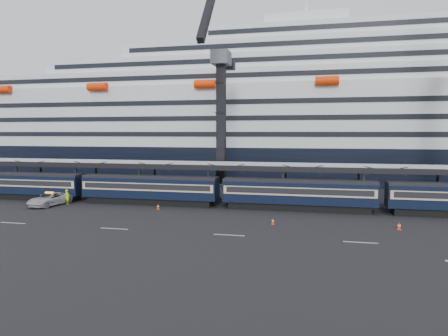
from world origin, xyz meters
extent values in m
plane|color=black|center=(0.00, 0.00, 0.00)|extent=(260.00, 260.00, 0.00)
cube|color=beige|center=(-38.00, -4.00, 0.01)|extent=(3.00, 0.15, 0.02)
cube|color=beige|center=(-26.00, -4.00, 0.01)|extent=(3.00, 0.15, 0.02)
cube|color=beige|center=(-14.00, -4.00, 0.01)|extent=(3.00, 0.15, 0.02)
cube|color=beige|center=(-2.00, -4.00, 0.01)|extent=(3.00, 0.15, 0.02)
cube|color=black|center=(-48.00, 10.00, 0.45)|extent=(17.48, 2.40, 0.90)
cube|color=black|center=(-48.00, 10.00, 2.25)|extent=(19.00, 2.80, 2.70)
cube|color=beige|center=(-48.00, 10.00, 2.55)|extent=(18.62, 2.92, 1.05)
cube|color=black|center=(-48.00, 10.00, 2.60)|extent=(17.86, 2.98, 0.70)
cube|color=black|center=(-48.00, 10.00, 3.75)|extent=(19.00, 2.50, 0.35)
cube|color=black|center=(-28.00, 10.00, 0.45)|extent=(17.48, 2.40, 0.90)
cube|color=black|center=(-28.00, 10.00, 2.25)|extent=(19.00, 2.80, 2.70)
cube|color=beige|center=(-28.00, 10.00, 2.55)|extent=(18.62, 2.92, 1.05)
cube|color=black|center=(-28.00, 10.00, 2.60)|extent=(17.86, 2.98, 0.70)
cube|color=black|center=(-28.00, 10.00, 3.75)|extent=(19.00, 2.50, 0.35)
cube|color=black|center=(-8.00, 10.00, 0.45)|extent=(17.48, 2.40, 0.90)
cube|color=black|center=(-8.00, 10.00, 2.25)|extent=(19.00, 2.80, 2.70)
cube|color=beige|center=(-8.00, 10.00, 2.55)|extent=(18.62, 2.92, 1.05)
cube|color=black|center=(-8.00, 10.00, 2.60)|extent=(17.86, 2.98, 0.70)
cube|color=black|center=(-8.00, 10.00, 3.75)|extent=(19.00, 2.50, 0.35)
cube|color=#97999F|center=(0.00, 14.00, 5.40)|extent=(130.00, 6.00, 0.25)
cube|color=black|center=(0.00, 11.00, 5.10)|extent=(130.00, 0.25, 0.70)
cube|color=black|center=(0.00, 17.00, 5.10)|extent=(130.00, 0.25, 0.70)
cube|color=black|center=(-50.00, 11.20, 2.70)|extent=(0.25, 0.25, 5.40)
cube|color=black|center=(-50.00, 16.80, 2.70)|extent=(0.25, 0.25, 5.40)
cube|color=black|center=(-40.00, 11.20, 2.70)|extent=(0.25, 0.25, 5.40)
cube|color=black|center=(-40.00, 16.80, 2.70)|extent=(0.25, 0.25, 5.40)
cube|color=black|center=(-30.00, 11.20, 2.70)|extent=(0.25, 0.25, 5.40)
cube|color=black|center=(-30.00, 16.80, 2.70)|extent=(0.25, 0.25, 5.40)
cube|color=black|center=(-20.00, 11.20, 2.70)|extent=(0.25, 0.25, 5.40)
cube|color=black|center=(-20.00, 16.80, 2.70)|extent=(0.25, 0.25, 5.40)
cube|color=black|center=(-10.00, 11.20, 2.70)|extent=(0.25, 0.25, 5.40)
cube|color=black|center=(-10.00, 16.80, 2.70)|extent=(0.25, 0.25, 5.40)
cube|color=black|center=(0.00, 11.20, 2.70)|extent=(0.25, 0.25, 5.40)
cube|color=black|center=(0.00, 16.80, 2.70)|extent=(0.25, 0.25, 5.40)
cube|color=black|center=(10.00, 16.80, 2.70)|extent=(0.25, 0.25, 5.40)
cube|color=black|center=(0.00, 46.00, 3.50)|extent=(200.00, 28.00, 7.00)
cube|color=white|center=(0.00, 46.00, 13.00)|extent=(190.00, 26.88, 12.00)
cube|color=white|center=(0.00, 46.00, 20.50)|extent=(160.00, 24.64, 3.00)
cube|color=black|center=(0.00, 33.63, 20.50)|extent=(153.60, 0.12, 0.90)
cube|color=white|center=(0.00, 46.00, 23.50)|extent=(124.00, 21.84, 3.00)
cube|color=black|center=(0.00, 35.03, 23.50)|extent=(119.04, 0.12, 0.90)
cube|color=white|center=(0.00, 46.00, 26.50)|extent=(90.00, 19.04, 3.00)
cube|color=black|center=(0.00, 36.43, 26.50)|extent=(86.40, 0.12, 0.90)
cube|color=white|center=(0.00, 46.00, 29.50)|extent=(56.00, 16.24, 3.00)
cube|color=black|center=(0.00, 37.83, 29.50)|extent=(53.76, 0.12, 0.90)
cube|color=white|center=(-8.00, 46.00, 32.00)|extent=(16.00, 12.00, 2.50)
cylinder|color=#FF3608|center=(-70.00, 31.96, 18.80)|extent=(4.00, 1.60, 1.60)
cylinder|color=#FF3608|center=(-48.00, 31.96, 18.80)|extent=(4.00, 1.60, 1.60)
cylinder|color=#FF3608|center=(-26.00, 31.96, 18.80)|extent=(4.00, 1.60, 1.60)
cylinder|color=#FF3608|center=(-4.00, 31.96, 18.80)|extent=(4.00, 1.60, 1.60)
cube|color=#4F5257|center=(-20.00, 19.00, 1.00)|extent=(4.50, 4.50, 2.00)
cube|color=black|center=(-20.00, 19.00, 11.00)|extent=(1.30, 1.30, 18.00)
cube|color=#4F5257|center=(-20.00, 19.00, 21.00)|extent=(2.60, 3.20, 2.00)
cube|color=black|center=(-20.00, 21.52, 21.00)|extent=(0.90, 5.04, 0.90)
cube|color=black|center=(-20.00, 24.04, 20.80)|extent=(2.20, 1.60, 1.60)
imported|color=#B1B2B8|center=(-40.77, 6.08, 0.85)|extent=(3.88, 6.55, 1.71)
imported|color=#BEFF0D|center=(-39.07, 7.50, 1.02)|extent=(0.86, 0.70, 2.04)
cube|color=#FF3608|center=(-25.48, 6.66, 0.02)|extent=(0.38, 0.38, 0.04)
cone|color=#FF3608|center=(-25.48, 6.66, 0.40)|extent=(0.32, 0.32, 0.73)
cylinder|color=white|center=(-25.48, 6.66, 0.40)|extent=(0.27, 0.27, 0.12)
cube|color=#FF3608|center=(-10.34, 1.41, 0.02)|extent=(0.36, 0.36, 0.04)
cone|color=#FF3608|center=(-10.34, 1.41, 0.38)|extent=(0.30, 0.30, 0.68)
cylinder|color=white|center=(-10.34, 1.41, 0.38)|extent=(0.26, 0.26, 0.11)
cube|color=#FF3608|center=(2.38, 1.78, 0.02)|extent=(0.42, 0.42, 0.04)
cone|color=#FF3608|center=(2.38, 1.78, 0.44)|extent=(0.35, 0.35, 0.79)
cylinder|color=white|center=(2.38, 1.78, 0.44)|extent=(0.30, 0.30, 0.13)
camera|label=1|loc=(-6.46, -40.72, 9.79)|focal=32.00mm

